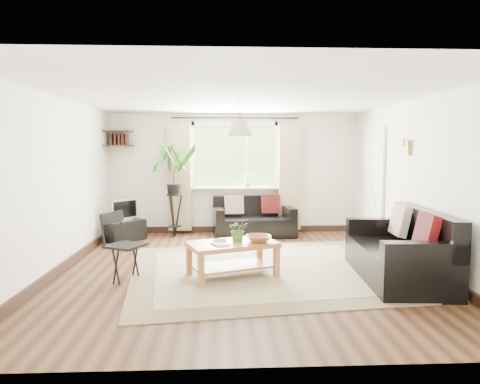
{
  "coord_description": "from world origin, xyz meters",
  "views": [
    {
      "loc": [
        -0.29,
        -5.88,
        1.67
      ],
      "look_at": [
        0.0,
        0.4,
        1.05
      ],
      "focal_mm": 32.0,
      "sensor_mm": 36.0,
      "label": 1
    }
  ],
  "objects_px": {
    "sofa_back": "(254,217)",
    "folding_chair": "(126,247)",
    "sofa_right": "(397,247)",
    "coffee_table": "(233,259)",
    "palm_stand": "(174,191)",
    "tv_stand": "(125,231)"
  },
  "relations": [
    {
      "from": "sofa_back",
      "to": "folding_chair",
      "type": "distance_m",
      "value": 3.34
    },
    {
      "from": "sofa_right",
      "to": "coffee_table",
      "type": "bearing_deg",
      "value": -92.15
    },
    {
      "from": "folding_chair",
      "to": "sofa_back",
      "type": "bearing_deg",
      "value": -6.16
    },
    {
      "from": "sofa_back",
      "to": "coffee_table",
      "type": "xyz_separation_m",
      "value": [
        -0.49,
        -2.67,
        -0.13
      ]
    },
    {
      "from": "palm_stand",
      "to": "folding_chair",
      "type": "relative_size",
      "value": 2.03
    },
    {
      "from": "palm_stand",
      "to": "folding_chair",
      "type": "bearing_deg",
      "value": -96.51
    },
    {
      "from": "sofa_back",
      "to": "tv_stand",
      "type": "relative_size",
      "value": 2.21
    },
    {
      "from": "coffee_table",
      "to": "sofa_right",
      "type": "bearing_deg",
      "value": -5.82
    },
    {
      "from": "sofa_back",
      "to": "folding_chair",
      "type": "height_order",
      "value": "folding_chair"
    },
    {
      "from": "sofa_right",
      "to": "tv_stand",
      "type": "distance_m",
      "value": 4.78
    },
    {
      "from": "sofa_back",
      "to": "tv_stand",
      "type": "distance_m",
      "value": 2.44
    },
    {
      "from": "sofa_right",
      "to": "coffee_table",
      "type": "distance_m",
      "value": 2.14
    },
    {
      "from": "sofa_back",
      "to": "palm_stand",
      "type": "xyz_separation_m",
      "value": [
        -1.54,
        0.04,
        0.53
      ]
    },
    {
      "from": "coffee_table",
      "to": "tv_stand",
      "type": "bearing_deg",
      "value": 129.43
    },
    {
      "from": "folding_chair",
      "to": "sofa_right",
      "type": "bearing_deg",
      "value": -64.18
    },
    {
      "from": "coffee_table",
      "to": "tv_stand",
      "type": "relative_size",
      "value": 1.62
    },
    {
      "from": "coffee_table",
      "to": "tv_stand",
      "type": "xyz_separation_m",
      "value": [
        -1.92,
        2.34,
        -0.04
      ]
    },
    {
      "from": "sofa_back",
      "to": "palm_stand",
      "type": "height_order",
      "value": "palm_stand"
    },
    {
      "from": "sofa_right",
      "to": "coffee_table",
      "type": "relative_size",
      "value": 1.61
    },
    {
      "from": "sofa_back",
      "to": "palm_stand",
      "type": "distance_m",
      "value": 1.63
    },
    {
      "from": "palm_stand",
      "to": "folding_chair",
      "type": "height_order",
      "value": "palm_stand"
    },
    {
      "from": "sofa_right",
      "to": "palm_stand",
      "type": "height_order",
      "value": "palm_stand"
    }
  ]
}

